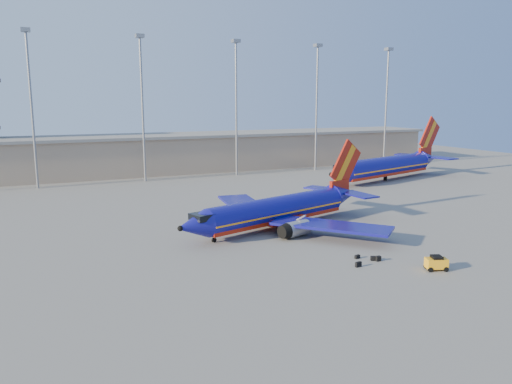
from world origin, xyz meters
The scene contains 7 objects.
ground centered at (0.00, 0.00, 0.00)m, with size 220.00×220.00×0.00m, color slate.
terminal_building centered at (10.00, 58.00, 4.32)m, with size 122.00×16.00×8.50m.
light_mast_row centered at (5.00, 46.00, 17.55)m, with size 101.60×1.60×28.65m.
aircraft_main centered at (2.59, 1.35, 2.28)m, with size 30.65×29.03×10.66m.
aircraft_second centered at (40.66, 26.73, 2.91)m, with size 36.49×18.35×12.69m.
baggage_tug centered at (8.50, -19.58, 0.75)m, with size 2.30×1.85×1.44m.
luggage_pile centered at (4.15, -14.82, 0.24)m, with size 3.52×2.60×0.53m.
Camera 1 is at (-26.27, -53.86, 16.00)m, focal length 35.00 mm.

